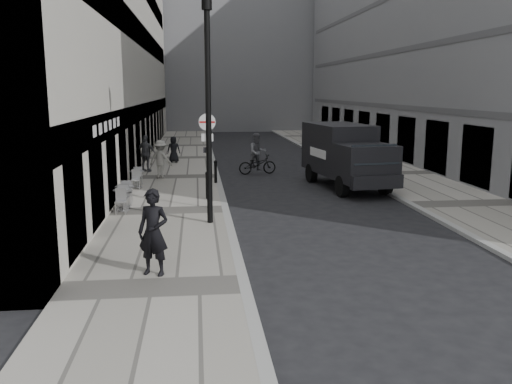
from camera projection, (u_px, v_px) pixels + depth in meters
ground at (258, 345)px, 9.27m from camera, size 120.00×120.00×0.00m
sidewalk at (177, 178)px, 26.63m from camera, size 4.00×60.00×0.12m
far_sidewalk at (392, 174)px, 27.81m from camera, size 4.00×60.00×0.12m
building_left at (106, 6)px, 30.89m from camera, size 4.00×45.00×18.00m
building_far at (216, 31)px, 62.09m from camera, size 24.00×16.00×22.00m
walking_man at (153, 232)px, 12.30m from camera, size 0.85×0.71×2.00m
sign_post at (208, 146)px, 19.18m from camera, size 0.60×0.12×3.47m
lamppost at (208, 101)px, 16.67m from camera, size 0.31×0.31×6.93m
bollard_near at (207, 186)px, 21.11m from camera, size 0.13×0.13×0.99m
bollard_far at (216, 172)px, 24.71m from camera, size 0.13×0.13×0.97m
panel_van at (345, 153)px, 24.06m from camera, size 2.95×6.15×2.79m
cyclist at (257, 158)px, 27.99m from camera, size 2.06×1.01×2.13m
pedestrian_a at (146, 153)px, 27.97m from camera, size 1.21×0.86×1.91m
pedestrian_b at (161, 159)px, 26.05m from camera, size 1.35×1.09×1.82m
pedestrian_c at (174, 149)px, 31.64m from camera, size 0.76×0.50×1.53m
cafe_table_near at (123, 198)px, 19.02m from camera, size 0.68×1.53×0.87m
cafe_table_mid at (125, 195)px, 19.59m from camera, size 0.70×1.57×0.90m
cafe_table_far at (137, 178)px, 23.60m from camera, size 0.65×1.47×0.84m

